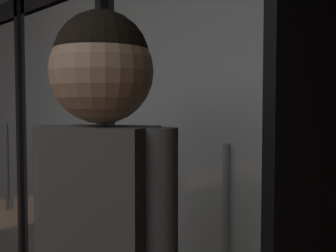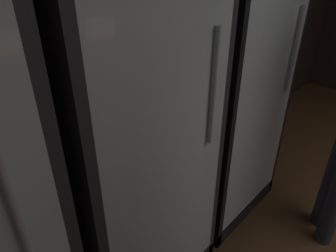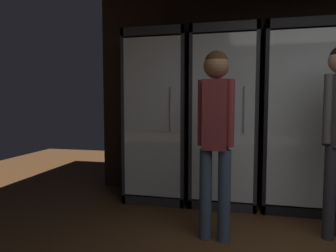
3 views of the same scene
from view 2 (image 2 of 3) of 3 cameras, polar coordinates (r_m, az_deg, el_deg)
cooler_left at (r=1.37m, az=-10.95°, el=3.33°), size 0.76×0.69×2.09m
cooler_center at (r=1.93m, az=8.76°, el=11.06°), size 0.76×0.69×2.09m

